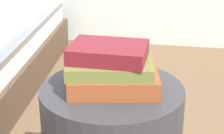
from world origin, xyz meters
TOP-DOWN VIEW (x-y plane):
  - book_rust at (0.01, -0.00)m, footprint 0.32×0.25m
  - book_olive at (-0.01, -0.01)m, footprint 0.29×0.23m
  - book_maroon at (-0.01, -0.00)m, footprint 0.24×0.18m

SIDE VIEW (x-z plane):
  - book_rust at x=0.01m, z-range 0.52..0.58m
  - book_olive at x=-0.01m, z-range 0.58..0.62m
  - book_maroon at x=-0.01m, z-range 0.62..0.67m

